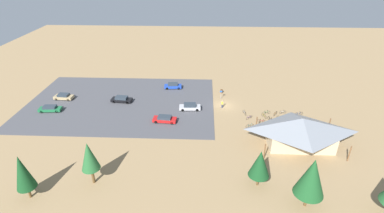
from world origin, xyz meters
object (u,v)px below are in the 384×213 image
lot_sign (221,93)px  bicycle_black_yard_right (270,119)px  bicycle_teal_yard_center (250,126)px  pine_midwest (22,172)px  bicycle_yellow_front_row (279,118)px  trash_bin (221,91)px  pine_far_west (312,177)px  bicycle_purple_near_sign (249,117)px  bicycle_red_back_row (261,121)px  car_green_near_entry (50,109)px  pine_far_east (89,156)px  bicycle_blue_yard_front (299,114)px  bicycle_yellow_lone_east (264,116)px  visitor_by_pavilion (222,104)px  car_silver_second_row (190,107)px  car_red_back_corner (165,119)px  car_tan_by_curb (64,97)px  bike_pavilion (301,130)px  pine_west (260,164)px  car_black_aisle_side (122,99)px  car_blue_front_row (173,86)px  bicycle_white_lone_west (244,113)px  bicycle_green_edge_north (266,112)px  bicycle_orange_near_porch (275,114)px  bicycle_silver_by_bin (283,112)px

lot_sign → bicycle_black_yard_right: 13.80m
lot_sign → bicycle_teal_yard_center: 13.61m
pine_midwest → bicycle_yellow_front_row: size_ratio=5.01×
trash_bin → pine_far_west: 37.46m
bicycle_purple_near_sign → bicycle_black_yard_right: bearing=173.2°
bicycle_black_yard_right → bicycle_teal_yard_center: bearing=31.5°
bicycle_red_back_row → car_green_near_entry: size_ratio=0.35×
pine_far_east → car_green_near_entry: (16.93, -21.51, -4.13)m
trash_bin → pine_midwest: size_ratio=0.13×
bicycle_blue_yard_front → lot_sign: bearing=-23.8°
bicycle_yellow_lone_east → visitor_by_pavilion: bearing=-24.7°
bicycle_teal_yard_center → car_silver_second_row: bearing=-29.4°
car_red_back_corner → car_tan_by_curb: bearing=-20.6°
bicycle_purple_near_sign → bicycle_yellow_lone_east: 3.32m
bicycle_yellow_lone_east → car_tan_by_curb: car_tan_by_curb is taller
car_green_near_entry → car_red_back_corner: bearing=172.4°
bike_pavilion → pine_far_east: 35.28m
bicycle_yellow_front_row → pine_west: bearing=68.8°
trash_bin → car_silver_second_row: bearing=51.1°
bicycle_yellow_lone_east → car_black_aisle_side: (31.56, -5.76, 0.37)m
car_silver_second_row → bicycle_black_yard_right: bearing=166.7°
bicycle_yellow_lone_east → bicycle_red_back_row: bearing=65.8°
pine_far_west → car_blue_front_row: (21.88, -38.00, -4.24)m
pine_far_east → bicycle_white_lone_west: (-25.00, -22.13, -4.47)m
car_red_back_corner → bicycle_teal_yard_center: bearing=175.4°
visitor_by_pavilion → car_black_aisle_side: bearing=-4.5°
bicycle_red_back_row → bicycle_green_edge_north: size_ratio=1.05×
bicycle_green_edge_north → bicycle_orange_near_porch: (-1.81, 0.46, 0.02)m
pine_midwest → car_green_near_entry: (8.97, -24.83, -3.76)m
bicycle_white_lone_west → car_tan_by_curb: car_tan_by_curb is taller
bicycle_green_edge_north → car_black_aisle_side: car_black_aisle_side is taller
bicycle_orange_near_porch → bicycle_yellow_lone_east: bicycle_orange_near_porch is taller
car_black_aisle_side → bike_pavilion: bearing=156.9°
car_tan_by_curb → lot_sign: bearing=-177.1°
pine_far_east → bicycle_yellow_lone_east: pine_far_east is taller
bicycle_orange_near_porch → bicycle_purple_near_sign: bicycle_purple_near_sign is taller
trash_bin → bicycle_teal_yard_center: trash_bin is taller
pine_far_east → car_black_aisle_side: size_ratio=1.46×
pine_west → bicycle_silver_by_bin: (-8.84, -22.26, -3.63)m
bicycle_teal_yard_center → car_green_near_entry: size_ratio=0.34×
car_green_near_entry → pine_far_west: bearing=152.3°
bicycle_yellow_front_row → visitor_by_pavilion: bearing=-23.3°
bike_pavilion → bicycle_purple_near_sign: bike_pavilion is taller
bike_pavilion → visitor_by_pavilion: 18.90m
pine_far_east → bicycle_teal_yard_center: pine_far_east is taller
bicycle_black_yard_right → bike_pavilion: bearing=112.0°
pine_midwest → car_red_back_corner: bearing=-127.4°
pine_west → bicycle_teal_yard_center: bearing=-93.4°
bicycle_red_back_row → bicycle_green_edge_north: bicycle_green_edge_north is taller
trash_bin → car_black_aisle_side: bearing=14.4°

